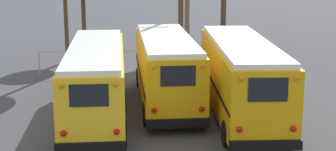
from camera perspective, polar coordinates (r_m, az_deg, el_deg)
The scene contains 5 objects.
ground_plane at distance 23.87m, azimuth -0.06°, elevation -3.68°, with size 160.00×160.00×0.00m, color #424247.
school_bus_0 at distance 22.47m, azimuth -7.98°, elevation -0.35°, with size 2.80×10.51×3.15m.
school_bus_1 at distance 24.33m, azimuth -0.18°, elevation 0.90°, with size 2.91×9.57×3.22m.
school_bus_2 at distance 22.72m, azimuth 8.10°, elevation 0.01°, with size 2.82×10.49×3.32m.
fence_line at distance 30.68m, azimuth -0.85°, elevation 1.98°, with size 14.39×0.06×1.42m.
Camera 1 is at (-1.33, -22.82, 6.90)m, focal length 55.00 mm.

